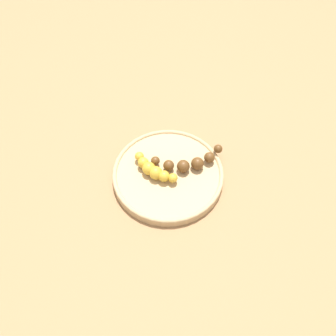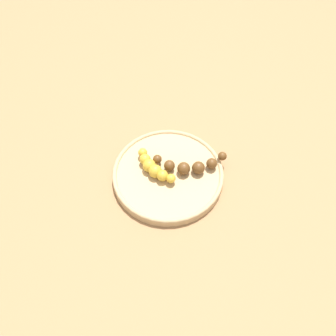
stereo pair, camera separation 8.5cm
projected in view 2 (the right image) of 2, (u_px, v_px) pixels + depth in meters
name	position (u px, v px, depth m)	size (l,w,h in m)	color
ground_plane	(168.00, 177.00, 0.88)	(2.40, 2.40, 0.00)	#936D47
fruit_bowl	(168.00, 174.00, 0.87)	(0.25, 0.25, 0.02)	tan
banana_overripe	(191.00, 165.00, 0.86)	(0.11, 0.14, 0.03)	#593819
banana_spotted	(153.00, 167.00, 0.86)	(0.12, 0.04, 0.03)	gold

